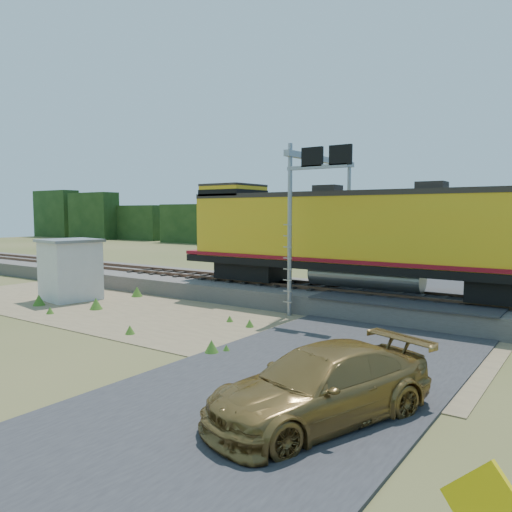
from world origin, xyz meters
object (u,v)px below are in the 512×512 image
Objects in this scene: shed at (70,269)px; signal_gantry at (323,189)px; car at (321,385)px; locomotive at (359,235)px.

shed is 0.42× the size of signal_gantry.
signal_gantry is 12.75m from car.
locomotive is 2.60× the size of signal_gantry.
locomotive is 6.13× the size of shed.
signal_gantry is (-1.44, -0.66, 1.96)m from locomotive.
car is at bearing -70.17° from locomotive.
locomotive is at bearing 34.05° from shed.
shed is 0.57× the size of car.
shed is at bearing -155.62° from locomotive.
signal_gantry is at bearing -155.31° from locomotive.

